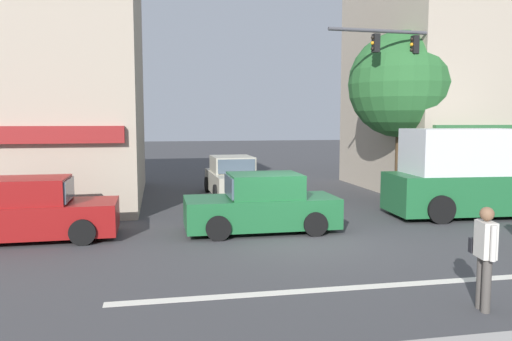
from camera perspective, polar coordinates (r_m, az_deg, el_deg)
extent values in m
plane|color=#3D3D3F|center=(12.64, 5.63, -8.06)|extent=(120.00, 120.00, 0.00)
cube|color=silver|center=(9.48, 11.90, -12.91)|extent=(9.00, 0.24, 0.01)
cube|color=tan|center=(24.81, 26.20, 8.93)|extent=(11.86, 8.09, 9.26)
cylinder|color=#4C3823|center=(19.67, 16.04, 0.92)|extent=(0.32, 0.32, 2.86)
sphere|color=#28602D|center=(19.64, 16.28, 9.41)|extent=(3.96, 3.96, 3.96)
cylinder|color=brown|center=(16.15, -25.02, 9.66)|extent=(0.22, 0.22, 8.52)
cylinder|color=#47474C|center=(18.89, 21.85, 5.62)|extent=(0.18, 0.18, 6.20)
cylinder|color=#47474C|center=(17.85, 15.70, 15.03)|extent=(4.80, 0.33, 0.12)
cube|color=black|center=(18.15, 17.71, 13.54)|extent=(0.21, 0.25, 0.60)
sphere|color=black|center=(18.11, 17.39, 14.14)|extent=(0.12, 0.12, 0.12)
sphere|color=orange|center=(18.09, 17.37, 13.57)|extent=(0.12, 0.12, 0.12)
sphere|color=black|center=(18.06, 17.35, 13.01)|extent=(0.12, 0.12, 0.12)
cube|color=black|center=(17.46, 13.54, 13.97)|extent=(0.21, 0.25, 0.60)
sphere|color=black|center=(17.43, 13.19, 14.59)|extent=(0.12, 0.12, 0.12)
sphere|color=orange|center=(17.40, 13.18, 14.00)|extent=(0.12, 0.12, 0.12)
sphere|color=black|center=(17.38, 13.16, 13.41)|extent=(0.12, 0.12, 0.12)
cube|color=#1E6033|center=(13.59, 0.56, -4.73)|extent=(4.10, 1.70, 0.80)
cube|color=#1E6033|center=(13.50, 0.98, -1.71)|extent=(1.90, 1.56, 0.64)
cube|color=#475666|center=(13.33, -3.10, -1.81)|extent=(0.06, 1.44, 0.54)
cylinder|color=black|center=(12.61, -4.34, -6.59)|extent=(0.64, 0.18, 0.64)
cylinder|color=black|center=(14.27, -5.16, -5.15)|extent=(0.64, 0.18, 0.64)
cylinder|color=black|center=(13.15, 6.79, -6.10)|extent=(0.64, 0.18, 0.64)
cylinder|color=black|center=(14.75, 4.74, -4.78)|extent=(0.64, 0.18, 0.64)
cube|color=#1E6033|center=(17.23, 23.96, -2.28)|extent=(5.71, 2.35, 1.20)
cube|color=silver|center=(16.82, 22.55, 2.04)|extent=(3.51, 2.11, 1.40)
cylinder|color=black|center=(19.04, 26.81, -2.68)|extent=(0.85, 0.29, 0.84)
cylinder|color=black|center=(17.33, 17.28, -3.10)|extent=(0.85, 0.29, 0.84)
cylinder|color=black|center=(15.56, 20.37, -4.19)|extent=(0.85, 0.29, 0.84)
cube|color=#B7B29E|center=(19.93, -2.69, -1.36)|extent=(1.82, 4.15, 0.80)
cube|color=#B7B29E|center=(19.95, -2.75, 0.72)|extent=(1.62, 1.95, 0.64)
cube|color=#475666|center=(19.00, -2.24, 0.47)|extent=(1.44, 0.10, 0.54)
cylinder|color=black|center=(18.89, 0.54, -2.42)|extent=(0.20, 0.65, 0.64)
cylinder|color=black|center=(18.58, -4.58, -2.58)|extent=(0.20, 0.65, 0.64)
cylinder|color=black|center=(21.35, -1.05, -1.47)|extent=(0.20, 0.65, 0.64)
cylinder|color=black|center=(21.07, -5.58, -1.60)|extent=(0.20, 0.65, 0.64)
cube|color=maroon|center=(13.84, -24.07, -5.05)|extent=(4.13, 1.76, 0.80)
cube|color=maroon|center=(13.75, -24.60, -2.10)|extent=(1.92, 1.59, 0.64)
cube|color=#475666|center=(13.57, -20.60, -2.04)|extent=(0.08, 1.44, 0.54)
cylinder|color=black|center=(14.50, -18.40, -5.24)|extent=(0.64, 0.19, 0.64)
cylinder|color=black|center=(12.85, -19.23, -6.68)|extent=(0.64, 0.19, 0.64)
cylinder|color=#4C4742|center=(8.81, 24.84, -11.88)|extent=(0.14, 0.14, 0.86)
cylinder|color=#4C4742|center=(8.96, 24.31, -11.55)|extent=(0.14, 0.14, 0.86)
cube|color=beige|center=(8.70, 24.77, -7.18)|extent=(0.28, 0.39, 0.58)
sphere|color=brown|center=(8.62, 24.89, -4.52)|extent=(0.22, 0.22, 0.22)
cylinder|color=beige|center=(8.49, 25.50, -7.52)|extent=(0.09, 0.09, 0.56)
cylinder|color=beige|center=(8.91, 24.08, -6.85)|extent=(0.09, 0.09, 0.56)
cube|color=black|center=(9.04, 24.04, -7.81)|extent=(0.30, 0.16, 0.24)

